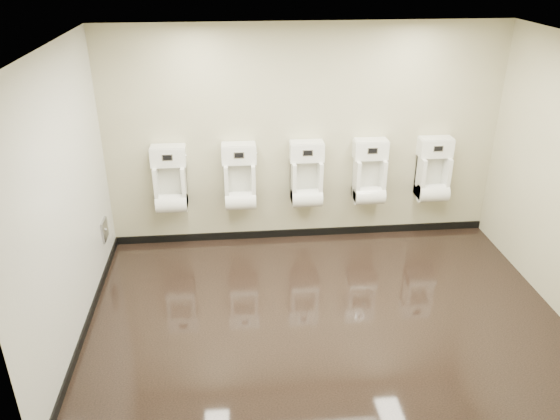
# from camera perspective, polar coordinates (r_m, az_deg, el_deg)

# --- Properties ---
(ground) EXTENTS (5.00, 3.50, 0.00)m
(ground) POSITION_cam_1_polar(r_m,az_deg,el_deg) (6.02, 4.61, -10.57)
(ground) COLOR black
(ground) RESTS_ON ground
(ceiling) EXTENTS (5.00, 3.50, 0.00)m
(ceiling) POSITION_cam_1_polar(r_m,az_deg,el_deg) (4.91, 5.80, 16.74)
(ceiling) COLOR silver
(back_wall) EXTENTS (5.00, 0.02, 2.80)m
(back_wall) POSITION_cam_1_polar(r_m,az_deg,el_deg) (6.93, 2.57, 7.59)
(back_wall) COLOR #B8B492
(back_wall) RESTS_ON ground
(front_wall) EXTENTS (5.00, 0.02, 2.80)m
(front_wall) POSITION_cam_1_polar(r_m,az_deg,el_deg) (3.83, 9.80, -9.08)
(front_wall) COLOR #B8B492
(front_wall) RESTS_ON ground
(left_wall) EXTENTS (0.02, 3.50, 2.80)m
(left_wall) POSITION_cam_1_polar(r_m,az_deg,el_deg) (5.46, -21.63, 0.54)
(left_wall) COLOR #B8B492
(left_wall) RESTS_ON ground
(tile_overlay_left) EXTENTS (0.01, 3.50, 2.80)m
(tile_overlay_left) POSITION_cam_1_polar(r_m,az_deg,el_deg) (5.46, -21.58, 0.54)
(tile_overlay_left) COLOR white
(tile_overlay_left) RESTS_ON ground
(skirting_back) EXTENTS (5.00, 0.02, 0.10)m
(skirting_back) POSITION_cam_1_polar(r_m,az_deg,el_deg) (7.45, 2.38, -2.35)
(skirting_back) COLOR black
(skirting_back) RESTS_ON ground
(skirting_left) EXTENTS (0.02, 3.50, 0.10)m
(skirting_left) POSITION_cam_1_polar(r_m,az_deg,el_deg) (6.12, -19.45, -10.96)
(skirting_left) COLOR black
(skirting_left) RESTS_ON ground
(access_panel) EXTENTS (0.04, 0.25, 0.25)m
(access_panel) POSITION_cam_1_polar(r_m,az_deg,el_deg) (6.88, -17.87, -1.98)
(access_panel) COLOR #9E9EA3
(access_panel) RESTS_ON left_wall
(urinal_0) EXTENTS (0.44, 0.33, 0.82)m
(urinal_0) POSITION_cam_1_polar(r_m,az_deg,el_deg) (6.95, -11.38, 2.68)
(urinal_0) COLOR white
(urinal_0) RESTS_ON back_wall
(urinal_1) EXTENTS (0.44, 0.33, 0.82)m
(urinal_1) POSITION_cam_1_polar(r_m,az_deg,el_deg) (6.90, -4.22, 3.00)
(urinal_1) COLOR white
(urinal_1) RESTS_ON back_wall
(urinal_2) EXTENTS (0.44, 0.33, 0.82)m
(urinal_2) POSITION_cam_1_polar(r_m,az_deg,el_deg) (6.97, 2.79, 3.26)
(urinal_2) COLOR white
(urinal_2) RESTS_ON back_wall
(urinal_3) EXTENTS (0.44, 0.33, 0.82)m
(urinal_3) POSITION_cam_1_polar(r_m,az_deg,el_deg) (7.13, 9.32, 3.46)
(urinal_3) COLOR white
(urinal_3) RESTS_ON back_wall
(urinal_4) EXTENTS (0.44, 0.33, 0.82)m
(urinal_4) POSITION_cam_1_polar(r_m,az_deg,el_deg) (7.38, 15.71, 3.62)
(urinal_4) COLOR white
(urinal_4) RESTS_ON back_wall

